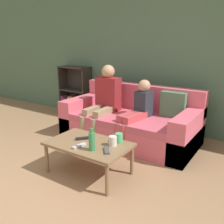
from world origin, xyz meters
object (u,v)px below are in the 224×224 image
Objects in this scene: cup_near at (113,141)px; tv_remote_2 at (107,150)px; couch at (131,123)px; coffee_table at (89,146)px; bookshelf at (76,97)px; tv_remote_1 at (83,138)px; person_adult at (105,97)px; person_child at (137,110)px; cup_far at (119,138)px; bottle at (92,141)px; tv_remote_0 at (79,146)px.

cup_near is 0.16m from tv_remote_2.
couch is 2.16× the size of coffee_table.
bookshelf is 6.10× the size of tv_remote_1.
person_adult is 6.80× the size of tv_remote_2.
tv_remote_1 is at bearing -91.05° from person_child.
cup_far reaches higher than tv_remote_1.
coffee_table is at bearing -162.15° from cup_near.
cup_near reaches higher than tv_remote_2.
couch is 1.33m from bottle.
tv_remote_1 is at bearing -90.89° from couch.
cup_far is 0.63× the size of tv_remote_2.
coffee_table is 0.24m from bottle.
coffee_table is 0.83× the size of person_adult.
tv_remote_0 is at bearing -86.25° from couch.
tv_remote_1 is (-0.12, 0.05, 0.05)m from coffee_table.
couch reaches higher than cup_far.
bookshelf is at bearing 100.16° from tv_remote_2.
coffee_table is at bearing 91.22° from tv_remote_0.
bookshelf is 1.37m from person_adult.
person_child is at bearing -21.85° from bookshelf.
person_child is at bearing -5.40° from person_adult.
cup_near reaches higher than tv_remote_1.
coffee_table is at bearing 129.20° from tv_remote_2.
person_child is 0.84m from cup_far.
person_child is at bearing 104.31° from cup_far.
bookshelf reaches higher than person_child.
tv_remote_2 is at bearing 21.12° from tv_remote_0.
bookshelf is (-1.59, 0.56, 0.09)m from couch.
bookshelf is 1.90m from person_child.
cup_near is 0.25m from bottle.
bottle is at bearing -45.04° from bookshelf.
cup_near is at bearing 46.42° from tv_remote_0.
person_adult is 1.33m from tv_remote_0.
couch is 2.12× the size of person_child.
couch is at bearing 12.41° from person_adult.
tv_remote_0 is at bearing 155.09° from tv_remote_2.
bottle is at bearing -78.93° from couch.
cup_far is 0.59× the size of tv_remote_0.
person_adult is at bearing 87.74° from tv_remote_2.
tv_remote_2 is at bearing -85.63° from cup_far.
person_child is at bearing 86.28° from coffee_table.
coffee_table is 3.80× the size of bottle.
cup_near reaches higher than cup_far.
coffee_table is 5.25× the size of tv_remote_0.
coffee_table is 5.62× the size of tv_remote_2.
person_adult is (1.17, -0.65, 0.28)m from bookshelf.
bookshelf is at bearing 150.94° from person_adult.
cup_near is at bearing 46.39° from tv_remote_1.
cup_near is 1.05× the size of cup_far.
person_adult is at bearing 152.33° from tv_remote_1.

